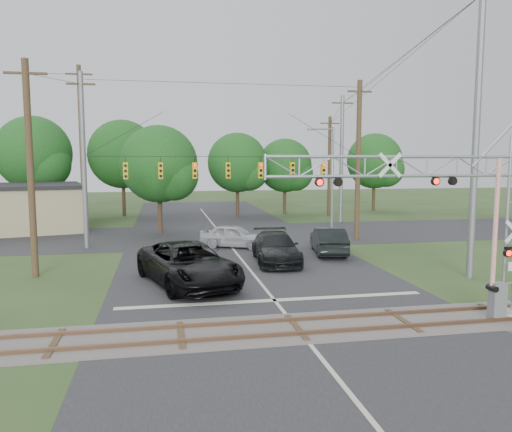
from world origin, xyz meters
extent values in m
plane|color=#2B451F|center=(0.00, 0.00, 0.00)|extent=(160.00, 160.00, 0.00)
cube|color=#252527|center=(0.00, 10.00, 0.01)|extent=(14.00, 90.00, 0.02)
cube|color=#252527|center=(0.00, 24.00, 0.01)|extent=(90.00, 12.00, 0.02)
cube|color=#534D48|center=(0.00, 2.00, 0.02)|extent=(90.00, 3.20, 0.05)
cube|color=brown|center=(0.00, 1.28, 0.09)|extent=(90.00, 0.12, 0.14)
cube|color=brown|center=(0.00, 2.72, 0.09)|extent=(90.00, 0.12, 0.14)
cylinder|color=#999993|center=(8.00, 1.70, 0.14)|extent=(0.85, 0.85, 0.28)
cube|color=slate|center=(7.44, 1.51, 0.70)|extent=(0.52, 0.42, 1.41)
cube|color=red|center=(7.20, 1.51, 3.57)|extent=(0.13, 0.08, 4.69)
cylinder|color=gray|center=(-9.50, 20.00, 5.75)|extent=(0.32, 0.32, 11.50)
cylinder|color=#3C2A1C|center=(9.50, 20.00, 5.75)|extent=(0.36, 0.36, 11.50)
cylinder|color=black|center=(0.00, 20.00, 6.08)|extent=(19.00, 0.03, 0.03)
cube|color=gold|center=(-6.86, 20.00, 5.13)|extent=(0.30, 0.30, 1.10)
cube|color=gold|center=(-4.57, 20.00, 5.13)|extent=(0.30, 0.30, 1.10)
cube|color=gold|center=(-2.29, 20.00, 5.13)|extent=(0.30, 0.30, 1.10)
cube|color=gold|center=(0.00, 20.00, 5.13)|extent=(0.30, 0.30, 1.10)
cube|color=gold|center=(2.29, 20.00, 5.13)|extent=(0.30, 0.30, 1.10)
cube|color=gold|center=(4.57, 20.00, 5.13)|extent=(0.30, 0.30, 1.10)
cube|color=gold|center=(6.86, 20.00, 5.13)|extent=(0.30, 0.30, 1.10)
imported|color=black|center=(-3.37, 8.89, 0.99)|extent=(5.26, 7.79, 1.98)
imported|color=black|center=(1.83, 13.17, 0.85)|extent=(2.86, 6.02, 1.70)
imported|color=#ADAFB5|center=(0.18, 18.47, 0.78)|extent=(4.91, 3.57, 1.55)
imported|color=black|center=(5.67, 15.15, 0.83)|extent=(2.63, 5.29, 1.67)
cylinder|color=gray|center=(9.18, 24.58, 4.25)|extent=(0.19, 0.19, 8.50)
cylinder|color=gray|center=(8.24, 24.58, 8.32)|extent=(1.89, 0.11, 0.11)
cube|color=slate|center=(7.29, 24.58, 8.27)|extent=(0.57, 0.24, 0.14)
cylinder|color=#3C2A1C|center=(-10.66, 27.18, 6.58)|extent=(0.34, 0.34, 13.16)
cube|color=#3C2A1C|center=(-10.66, 27.18, 12.46)|extent=(2.00, 0.12, 0.12)
cylinder|color=gray|center=(11.98, 30.09, 5.87)|extent=(0.34, 0.34, 11.74)
cube|color=#3C2A1C|center=(11.98, 30.09, 11.04)|extent=(2.00, 0.12, 0.12)
cylinder|color=#3C2A1C|center=(-10.88, 12.02, 5.36)|extent=(0.34, 0.34, 10.71)
cube|color=#3C2A1C|center=(-10.88, 12.02, 10.01)|extent=(2.00, 0.12, 0.12)
cylinder|color=gray|center=(10.51, 7.73, 7.16)|extent=(0.34, 0.34, 14.32)
cylinder|color=#3C2A1C|center=(12.57, 35.17, 5.13)|extent=(0.34, 0.34, 10.26)
cube|color=#3C2A1C|center=(12.57, 35.17, 9.56)|extent=(2.00, 0.12, 0.12)
cylinder|color=#3B2B1A|center=(-16.49, 36.84, 2.30)|extent=(0.36, 0.36, 4.60)
sphere|color=#164F19|center=(-16.49, 36.84, 6.48)|extent=(7.10, 7.10, 7.10)
cylinder|color=#3B2B1A|center=(-8.42, 39.07, 2.28)|extent=(0.36, 0.36, 4.56)
sphere|color=#164F19|center=(-8.42, 39.07, 6.43)|extent=(7.05, 7.05, 7.05)
cylinder|color=#3B2B1A|center=(-4.70, 25.75, 1.96)|extent=(0.36, 0.36, 3.92)
sphere|color=#164F19|center=(-4.70, 25.75, 5.53)|extent=(6.06, 6.06, 6.06)
cylinder|color=#3B2B1A|center=(3.16, 36.60, 1.98)|extent=(0.36, 0.36, 3.95)
sphere|color=#164F19|center=(3.16, 36.60, 5.57)|extent=(6.10, 6.10, 6.10)
cylinder|color=#3B2B1A|center=(8.54, 38.01, 1.86)|extent=(0.36, 0.36, 3.72)
sphere|color=#164F19|center=(8.54, 38.01, 5.25)|extent=(5.75, 5.75, 5.75)
cylinder|color=#3B2B1A|center=(19.36, 39.25, 2.03)|extent=(0.36, 0.36, 4.05)
sphere|color=#164F19|center=(19.36, 39.25, 5.71)|extent=(6.26, 6.26, 6.26)
camera|label=1|loc=(-4.54, -14.28, 5.86)|focal=35.00mm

